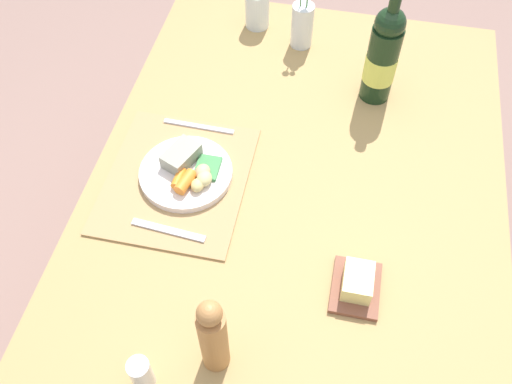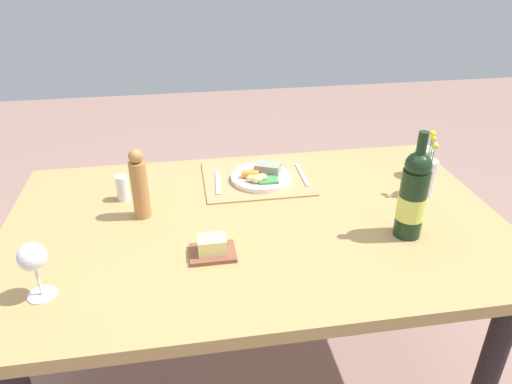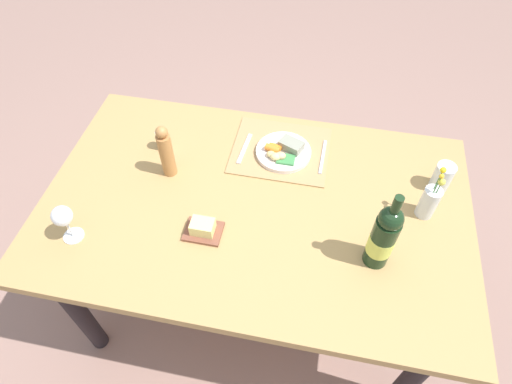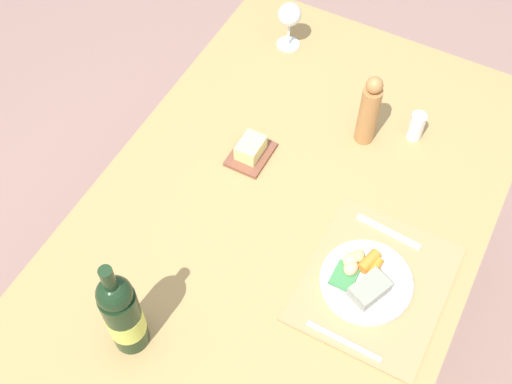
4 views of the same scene
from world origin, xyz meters
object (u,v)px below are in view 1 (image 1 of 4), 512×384
at_px(knife, 168,230).
at_px(butter_dish, 357,284).
at_px(wine_bottle, 383,56).
at_px(pepper_mill, 213,337).
at_px(dinner_plate, 187,171).
at_px(fork, 199,126).
at_px(water_tumbler, 257,11).
at_px(salt_shaker, 141,374).
at_px(dining_table, 287,239).
at_px(flower_vase, 302,23).

xyz_separation_m(knife, butter_dish, (0.05, 0.42, 0.01)).
bearing_deg(knife, wine_bottle, 146.72).
bearing_deg(pepper_mill, dinner_plate, -157.13).
bearing_deg(fork, wine_bottle, 117.73).
bearing_deg(water_tumbler, salt_shaker, 0.44).
height_order(water_tumbler, salt_shaker, water_tumbler).
distance_m(dining_table, dinner_plate, 0.29).
xyz_separation_m(dinner_plate, water_tumbler, (-0.60, 0.05, 0.03)).
bearing_deg(salt_shaker, knife, -170.74).
distance_m(dinner_plate, knife, 0.16).
xyz_separation_m(dinner_plate, butter_dish, (0.21, 0.42, 0.00)).
distance_m(water_tumbler, flower_vase, 0.16).
bearing_deg(pepper_mill, wine_bottle, 163.20).
bearing_deg(dining_table, water_tumbler, -162.30).
distance_m(water_tumbler, pepper_mill, 1.03).
height_order(dinner_plate, water_tumbler, water_tumbler).
relative_size(wine_bottle, butter_dish, 2.54).
bearing_deg(flower_vase, butter_dish, 17.27).
distance_m(knife, salt_shaker, 0.33).
bearing_deg(flower_vase, salt_shaker, -7.43).
bearing_deg(salt_shaker, dining_table, 154.28).
bearing_deg(butter_dish, fork, -130.28).
relative_size(fork, pepper_mill, 0.79).
bearing_deg(knife, butter_dish, 87.13).
bearing_deg(water_tumbler, flower_vase, 67.20).
bearing_deg(pepper_mill, flower_vase, 179.25).
height_order(dining_table, knife, knife).
xyz_separation_m(pepper_mill, wine_bottle, (-0.79, 0.24, 0.02)).
height_order(knife, butter_dish, butter_dish).
bearing_deg(pepper_mill, fork, -161.59).
bearing_deg(butter_dish, salt_shaker, -53.55).
height_order(fork, flower_vase, flower_vase).
xyz_separation_m(knife, water_tumbler, (-0.76, 0.04, 0.04)).
height_order(dinner_plate, fork, dinner_plate).
bearing_deg(knife, fork, -172.52).
height_order(knife, flower_vase, flower_vase).
bearing_deg(water_tumbler, knife, -3.39).
xyz_separation_m(dining_table, flower_vase, (-0.60, -0.07, 0.17)).
bearing_deg(water_tumbler, butter_dish, 24.83).
xyz_separation_m(wine_bottle, flower_vase, (-0.17, -0.23, -0.06)).
xyz_separation_m(flower_vase, butter_dish, (0.75, 0.23, -0.05)).
height_order(pepper_mill, flower_vase, same).
bearing_deg(dining_table, knife, -69.59).
distance_m(knife, flower_vase, 0.73).
distance_m(dinner_plate, salt_shaker, 0.49).
distance_m(fork, flower_vase, 0.44).
distance_m(dining_table, pepper_mill, 0.42).
bearing_deg(dining_table, dinner_plate, -103.88).
distance_m(dinner_plate, fork, 0.16).
bearing_deg(flower_vase, dining_table, 6.58).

